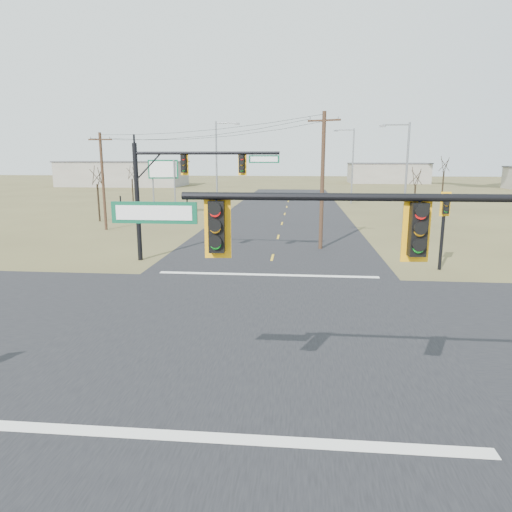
% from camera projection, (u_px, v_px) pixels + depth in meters
% --- Properties ---
extents(ground, '(320.00, 320.00, 0.00)m').
position_uv_depth(ground, '(254.00, 323.00, 17.63)').
color(ground, brown).
rests_on(ground, ground).
extents(road_ew, '(160.00, 14.00, 0.02)m').
position_uv_depth(road_ew, '(254.00, 323.00, 17.62)').
color(road_ew, black).
rests_on(road_ew, ground).
extents(road_ns, '(14.00, 160.00, 0.02)m').
position_uv_depth(road_ns, '(254.00, 323.00, 17.62)').
color(road_ns, black).
rests_on(road_ns, ground).
extents(stop_bar_near, '(12.00, 0.40, 0.01)m').
position_uv_depth(stop_bar_near, '(221.00, 438.00, 10.32)').
color(stop_bar_near, silver).
rests_on(stop_bar_near, road_ns).
extents(stop_bar_far, '(12.00, 0.40, 0.01)m').
position_uv_depth(stop_bar_far, '(267.00, 275.00, 24.92)').
color(stop_bar_far, silver).
rests_on(stop_bar_far, road_ns).
extents(mast_arm_near, '(10.32, 0.44, 6.09)m').
position_uv_depth(mast_arm_near, '(412.00, 250.00, 9.04)').
color(mast_arm_near, black).
rests_on(mast_arm_near, ground).
extents(mast_arm_far, '(8.85, 0.57, 7.17)m').
position_uv_depth(mast_arm_far, '(184.00, 177.00, 27.39)').
color(mast_arm_far, black).
rests_on(mast_arm_far, ground).
extents(pedestal_signal_ne, '(0.57, 0.50, 4.48)m').
position_uv_depth(pedestal_signal_ne, '(445.00, 213.00, 25.39)').
color(pedestal_signal_ne, black).
rests_on(pedestal_signal_ne, ground).
extents(utility_pole_near, '(2.18, 0.94, 9.36)m').
position_uv_depth(utility_pole_near, '(322.00, 179.00, 31.27)').
color(utility_pole_near, '#402B1B').
rests_on(utility_pole_near, ground).
extents(utility_pole_far, '(2.08, 0.25, 8.49)m').
position_uv_depth(utility_pole_far, '(103.00, 180.00, 40.13)').
color(utility_pole_far, '#402B1B').
rests_on(utility_pole_far, ground).
extents(highway_sign, '(3.24, 0.70, 6.16)m').
position_uv_depth(highway_sign, '(163.00, 176.00, 50.59)').
color(highway_sign, gray).
rests_on(highway_sign, ground).
extents(streetlight_a, '(2.59, 0.39, 9.24)m').
position_uv_depth(streetlight_a, '(404.00, 172.00, 38.70)').
color(streetlight_a, gray).
rests_on(streetlight_a, ground).
extents(streetlight_b, '(2.91, 0.35, 10.41)m').
position_uv_depth(streetlight_b, '(351.00, 162.00, 64.25)').
color(streetlight_b, gray).
rests_on(streetlight_b, ground).
extents(streetlight_c, '(2.99, 0.39, 10.69)m').
position_uv_depth(streetlight_c, '(218.00, 161.00, 55.78)').
color(streetlight_c, gray).
rests_on(streetlight_c, ground).
extents(bare_tree_a, '(2.82, 2.82, 5.89)m').
position_uv_depth(bare_tree_a, '(97.00, 175.00, 45.67)').
color(bare_tree_a, black).
rests_on(bare_tree_a, ground).
extents(bare_tree_b, '(2.42, 2.42, 5.71)m').
position_uv_depth(bare_tree_b, '(132.00, 172.00, 58.95)').
color(bare_tree_b, black).
rests_on(bare_tree_b, ground).
extents(bare_tree_c, '(2.47, 2.47, 5.73)m').
position_uv_depth(bare_tree_c, '(416.00, 176.00, 48.13)').
color(bare_tree_c, black).
rests_on(bare_tree_c, ground).
extents(bare_tree_d, '(2.82, 2.82, 6.97)m').
position_uv_depth(bare_tree_d, '(445.00, 164.00, 60.45)').
color(bare_tree_d, black).
rests_on(bare_tree_d, ground).
extents(warehouse_left, '(28.00, 14.00, 5.50)m').
position_uv_depth(warehouse_left, '(124.00, 174.00, 108.39)').
color(warehouse_left, '#9E988C').
rests_on(warehouse_left, ground).
extents(warehouse_mid, '(20.00, 12.00, 5.00)m').
position_uv_depth(warehouse_mid, '(387.00, 173.00, 121.91)').
color(warehouse_mid, '#9E988C').
rests_on(warehouse_mid, ground).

